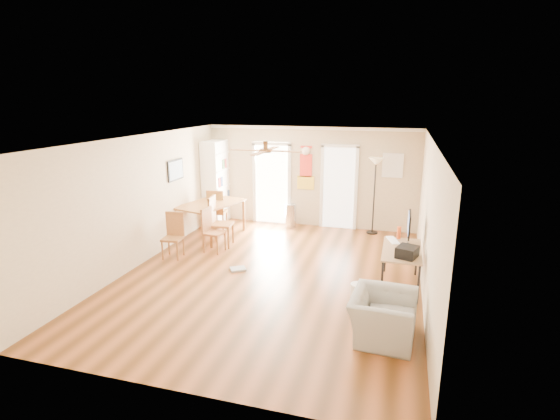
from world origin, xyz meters
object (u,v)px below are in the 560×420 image
(bookshelf, at_px, (217,182))
(printer, at_px, (407,252))
(wastebasket_a, at_px, (358,292))
(armchair, at_px, (383,317))
(torchiere_lamp, at_px, (374,196))
(dining_chair_right_b, at_px, (214,230))
(dining_chair_near, at_px, (172,236))
(trash_can, at_px, (291,216))
(dining_chair_far, at_px, (218,210))
(dining_table, at_px, (211,219))
(computer_desk, at_px, (400,268))
(dining_chair_right_a, at_px, (222,222))

(bookshelf, relative_size, printer, 6.13)
(wastebasket_a, relative_size, armchair, 0.29)
(torchiere_lamp, bearing_deg, printer, -77.08)
(torchiere_lamp, relative_size, printer, 5.28)
(dining_chair_right_b, xyz_separation_m, printer, (4.05, -1.13, 0.32))
(dining_chair_near, xyz_separation_m, printer, (4.74, -0.54, 0.33))
(dining_chair_right_b, distance_m, trash_can, 2.53)
(bookshelf, bearing_deg, wastebasket_a, -25.87)
(dining_chair_right_b, xyz_separation_m, dining_chair_far, (-0.61, 1.55, 0.04))
(dining_chair_right_b, relative_size, torchiere_lamp, 0.51)
(dining_table, distance_m, computer_desk, 4.85)
(computer_desk, bearing_deg, dining_chair_right_b, 169.24)
(dining_chair_far, distance_m, torchiere_lamp, 3.96)
(dining_table, bearing_deg, trash_can, 35.91)
(bookshelf, bearing_deg, computer_desk, -15.71)
(dining_table, bearing_deg, torchiere_lamp, 18.82)
(dining_chair_right_b, xyz_separation_m, dining_chair_near, (-0.69, -0.59, -0.01))
(dining_chair_near, bearing_deg, armchair, -30.67)
(dining_chair_right_a, height_order, dining_chair_far, dining_chair_right_a)
(dining_chair_right_b, relative_size, computer_desk, 0.73)
(dining_table, distance_m, dining_chair_far, 0.55)
(dining_table, height_order, dining_chair_far, dining_chair_far)
(torchiere_lamp, bearing_deg, dining_chair_near, -143.78)
(dining_chair_right_a, xyz_separation_m, computer_desk, (3.97, -1.17, -0.21))
(computer_desk, bearing_deg, dining_table, 158.70)
(dining_chair_far, relative_size, trash_can, 1.69)
(dining_chair_right_b, bearing_deg, armchair, -118.38)
(dining_table, relative_size, printer, 4.59)
(bookshelf, bearing_deg, torchiere_lamp, 16.86)
(wastebasket_a, bearing_deg, dining_chair_right_a, 149.78)
(computer_desk, height_order, wastebasket_a, computer_desk)
(dining_chair_far, height_order, torchiere_lamp, torchiere_lamp)
(computer_desk, bearing_deg, dining_chair_near, 177.96)
(trash_can, xyz_separation_m, wastebasket_a, (2.14, -3.75, -0.17))
(wastebasket_a, bearing_deg, computer_desk, 48.23)
(dining_table, relative_size, wastebasket_a, 5.73)
(wastebasket_a, bearing_deg, trash_can, 119.75)
(dining_chair_right_a, height_order, computer_desk, dining_chair_right_a)
(bookshelf, height_order, computer_desk, bookshelf)
(dining_chair_right_a, height_order, dining_chair_right_b, dining_chair_right_a)
(trash_can, bearing_deg, bookshelf, -179.37)
(printer, height_order, armchair, printer)
(torchiere_lamp, xyz_separation_m, wastebasket_a, (0.04, -3.81, -0.81))
(dining_chair_right_b, xyz_separation_m, armchair, (3.75, -2.58, -0.16))
(torchiere_lamp, relative_size, computer_desk, 1.44)
(trash_can, bearing_deg, printer, -49.38)
(computer_desk, bearing_deg, trash_can, 133.19)
(dining_chair_right_b, relative_size, dining_chair_far, 0.93)
(armchair, bearing_deg, dining_table, 54.67)
(bookshelf, distance_m, dining_chair_near, 2.88)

